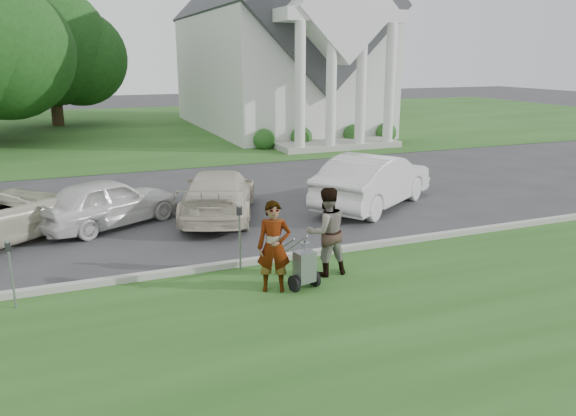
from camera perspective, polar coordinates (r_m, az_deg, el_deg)
ground at (r=12.03m, az=-2.11°, el=-6.56°), size 120.00×120.00×0.00m
grass_strip at (r=9.51m, az=4.17°, el=-12.73°), size 80.00×7.00×0.01m
church_lawn at (r=37.98m, az=-16.18°, el=7.83°), size 80.00×30.00×0.01m
curb at (r=12.48m, az=-2.98°, el=-5.37°), size 80.00×0.18×0.15m
church at (r=36.01m, az=-1.14°, el=17.51°), size 9.19×19.00×24.10m
tree_back at (r=40.52m, az=-22.97°, el=14.39°), size 9.61×7.60×8.89m
striping_cart at (r=11.05m, az=1.65°, el=-6.05°), size 0.69×1.20×1.05m
person_left at (r=10.81m, az=-1.44°, el=-4.03°), size 0.76×0.63×1.79m
person_right at (r=11.63m, az=3.88°, el=-2.46°), size 0.92×0.73×1.87m
parking_meter_near at (r=11.89m, az=-4.93°, el=-2.24°), size 0.10×0.09×1.43m
parking_meter_far at (r=11.24m, az=-26.36°, el=-5.37°), size 0.09×0.08×1.29m
car_b at (r=15.82m, az=-17.81°, el=0.58°), size 4.18×3.23×1.33m
car_c at (r=16.06m, az=-7.05°, el=1.46°), size 3.43×5.05×1.36m
car_d at (r=17.23m, az=8.70°, el=2.80°), size 5.06×4.17×1.63m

